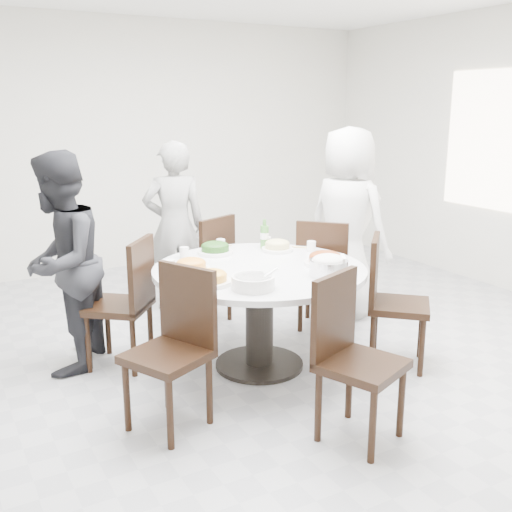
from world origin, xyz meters
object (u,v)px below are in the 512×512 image
diner_right (347,223)px  diner_middle (175,227)px  chair_se (399,303)px  soup_bowl (253,282)px  dining_table (259,318)px  diner_left (61,264)px  chair_sw (167,352)px  chair_s (362,361)px  chair_n (201,269)px  rice_bowl (329,268)px  beverage_bottle (264,234)px  chair_ne (325,273)px  chair_nw (118,303)px

diner_right → diner_middle: bearing=39.2°
chair_se → soup_bowl: 1.22m
dining_table → diner_left: (-1.22, 0.66, 0.41)m
chair_sw → chair_s: size_ratio=1.00×
chair_n → soup_bowl: (-0.30, -1.48, 0.32)m
diner_left → rice_bowl: diner_left is taller
dining_table → diner_left: size_ratio=0.96×
diner_right → chair_sw: bearing=100.5°
beverage_bottle → diner_left: bearing=173.3°
chair_ne → chair_n: (-0.86, 0.62, 0.00)m
chair_s → soup_bowl: (-0.30, 0.71, 0.32)m
dining_table → chair_nw: 1.02m
soup_bowl → chair_s: bearing=-67.0°
diner_right → dining_table: bearing=99.8°
rice_bowl → soup_bowl: rice_bowl is taller
chair_n → diner_left: (-1.24, -0.40, 0.31)m
chair_s → chair_se: size_ratio=1.00×
chair_s → chair_se: 1.11m
chair_se → soup_bowl: bearing=131.5°
chair_n → chair_sw: 1.78m
dining_table → chair_n: size_ratio=1.58×
chair_nw → chair_sw: bearing=38.9°
chair_n → diner_left: diner_left is taller
diner_middle → rice_bowl: size_ratio=6.05×
diner_right → diner_middle: diner_right is taller
chair_se → beverage_bottle: (-0.58, 0.94, 0.39)m
chair_sw → chair_nw: bearing=153.6°
rice_bowl → chair_ne: bearing=55.4°
dining_table → diner_right: (1.25, 0.64, 0.46)m
chair_se → diner_right: (0.36, 1.09, 0.36)m
diner_right → rice_bowl: (-0.96, -1.05, -0.03)m
chair_se → diner_middle: bearing=68.9°
chair_nw → chair_sw: 1.00m
chair_nw → chair_se: bearing=100.6°
chair_n → chair_sw: size_ratio=1.00×
chair_sw → beverage_bottle: bearing=102.9°
soup_bowl → diner_right: bearing=34.5°
chair_nw → soup_bowl: 1.16m
diner_left → rice_bowl: 1.86m
chair_nw → chair_sw: size_ratio=1.00×
chair_se → beverage_bottle: beverage_bottle is taller
chair_sw → beverage_bottle: beverage_bottle is taller
chair_sw → diner_left: (-0.34, 1.14, 0.31)m
chair_se → diner_middle: diner_middle is taller
dining_table → soup_bowl: soup_bowl is taller
soup_bowl → beverage_bottle: bearing=56.3°
chair_s → soup_bowl: bearing=91.1°
chair_ne → soup_bowl: bearing=81.0°
chair_s → rice_bowl: size_ratio=3.71×
diner_middle → soup_bowl: (-0.24, -1.92, 0.02)m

